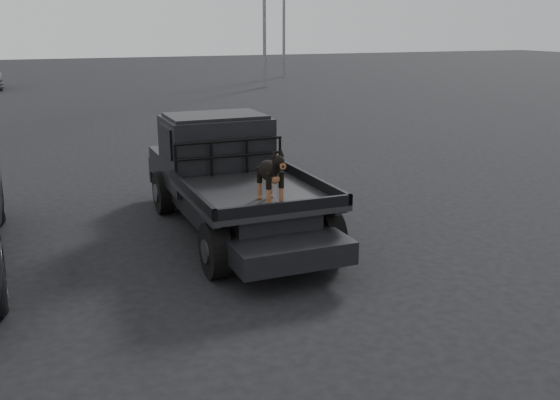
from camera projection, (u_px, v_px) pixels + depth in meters
name	position (u px, v px, depth m)	size (l,w,h in m)	color
ground	(248.00, 285.00, 8.11)	(120.00, 120.00, 0.00)	black
flatbed_ute	(234.00, 205.00, 10.05)	(2.00, 5.40, 0.92)	black
ute_cab	(216.00, 140.00, 10.66)	(1.72, 1.30, 0.88)	black
headache_rack	(229.00, 158.00, 10.03)	(1.80, 0.08, 0.55)	black
dog	(270.00, 175.00, 8.45)	(0.32, 0.60, 0.74)	black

